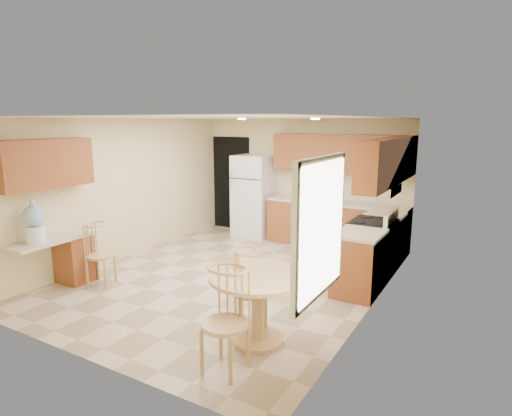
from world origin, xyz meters
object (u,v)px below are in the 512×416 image
Objects in this scene: chair_table_b at (219,315)px; chair_desk at (95,249)px; chair_table_a at (246,284)px; water_crock at (34,223)px; stove at (372,248)px; refrigerator at (254,196)px; dining_table at (258,299)px.

chair_desk is at bearing -19.43° from chair_table_b.
chair_desk is (-2.70, 0.10, -0.02)m from chair_table_a.
chair_desk is 1.52× the size of water_crock.
stove is at bearing 38.15° from water_crock.
refrigerator is 3.15m from stove.
chair_desk is at bearing 175.05° from dining_table.
stove is 1.12× the size of chair_table_a.
stove is 4.26m from chair_desk.
chair_table_a is 3.23m from water_crock.
dining_table is 0.76m from chair_table_b.
chair_table_a is at bearing -75.26° from chair_table_b.
chair_table_b is at bearing -27.24° from chair_table_a.
refrigerator is at bearing 166.45° from chair_table_a.
refrigerator is at bearing 157.01° from stove.
chair_table_b is 1.72× the size of water_crock.
water_crock is (-0.45, -0.61, 0.48)m from chair_desk.
chair_desk is at bearing -99.24° from refrigerator.
dining_table is 2.96m from chair_desk.
water_crock reaches higher than stove.
dining_table is 0.30m from chair_table_a.
stove is 2.68m from chair_table_a.
water_crock reaches higher than chair_desk.
chair_table_a is 1.04× the size of chair_desk.
dining_table is 1.11× the size of chair_table_a.
stove is 2.78m from dining_table.
stove is 5.02m from water_crock.
water_crock is at bearing -173.98° from dining_table.
chair_table_b is at bearing -63.41° from refrigerator.
dining_table is 1.16× the size of chair_desk.
chair_desk is (-3.47, -2.47, 0.10)m from stove.
chair_desk is (-2.95, 1.01, -0.07)m from chair_table_b.
chair_table_b is at bearing 52.39° from chair_desk.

